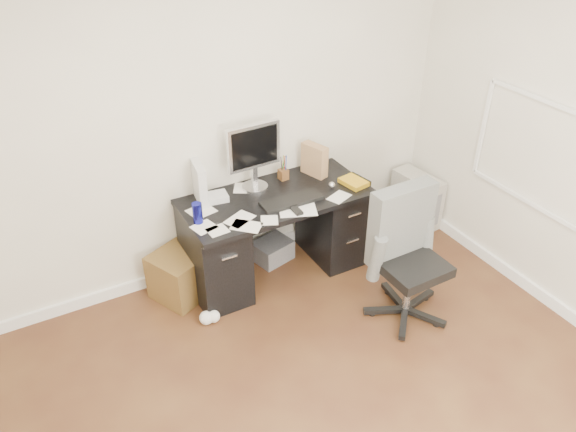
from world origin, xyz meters
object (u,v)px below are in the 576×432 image
object	(u,v)px
pc_tower	(416,199)
wicker_basket	(180,275)
office_chair	(412,259)
desk	(276,232)
lcd_monitor	(254,157)
keyboard	(292,201)

from	to	relation	value
pc_tower	wicker_basket	xyz separation A→B (m)	(-2.36, 0.05, -0.05)
office_chair	wicker_basket	xyz separation A→B (m)	(-1.44, 1.06, -0.33)
office_chair	pc_tower	distance (m)	1.38
office_chair	pc_tower	size ratio (longest dim) A/B	2.11
desk	office_chair	distance (m)	1.15
desk	pc_tower	bearing A→B (deg)	1.85
desk	lcd_monitor	size ratio (longest dim) A/B	2.67
pc_tower	wicker_basket	size ratio (longest dim) A/B	1.27
desk	lcd_monitor	world-z (taller)	lcd_monitor
lcd_monitor	pc_tower	world-z (taller)	lcd_monitor
keyboard	office_chair	distance (m)	1.01
lcd_monitor	pc_tower	size ratio (longest dim) A/B	1.13
desk	keyboard	xyz separation A→B (m)	(0.07, -0.14, 0.36)
office_chair	wicker_basket	world-z (taller)	office_chair
wicker_basket	desk	bearing A→B (deg)	-7.17
keyboard	lcd_monitor	bearing A→B (deg)	115.19
desk	office_chair	xyz separation A→B (m)	(0.63, -0.95, 0.13)
office_chair	wicker_basket	size ratio (longest dim) A/B	2.69
desk	pc_tower	world-z (taller)	desk
lcd_monitor	keyboard	distance (m)	0.46
lcd_monitor	office_chair	distance (m)	1.45
desk	wicker_basket	world-z (taller)	desk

